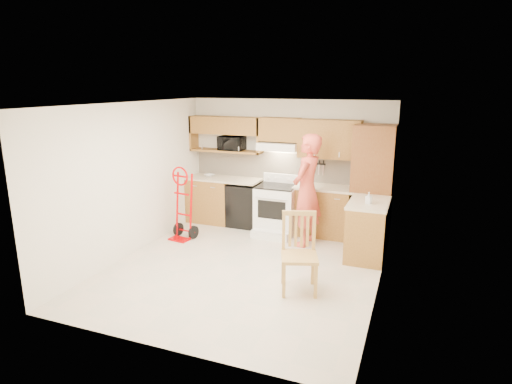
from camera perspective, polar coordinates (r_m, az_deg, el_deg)
The scene contains 28 objects.
floor at distance 6.76m, azimuth -1.54°, elevation -10.14°, with size 4.00×4.50×0.02m, color beige.
ceiling at distance 6.17m, azimuth -1.70°, elevation 11.72°, with size 4.00×4.50×0.02m, color white.
wall_back at distance 8.43m, azimuth 4.30°, elevation 3.72°, with size 4.00×0.02×2.50m, color silver.
wall_front at distance 4.44m, azimuth -12.95°, elevation -6.26°, with size 4.00×0.02×2.50m, color silver.
wall_left at distance 7.34m, azimuth -16.27°, elevation 1.62°, with size 0.02×4.50×2.50m, color silver.
wall_right at distance 5.90m, azimuth 16.73°, elevation -1.41°, with size 0.02×4.50×2.50m, color silver.
backsplash at distance 8.42m, azimuth 4.24°, elevation 3.36°, with size 3.92×0.03×0.55m, color beige.
lower_cab_left at distance 8.90m, azimuth -5.99°, elevation -1.05°, with size 0.90×0.60×0.90m, color #A16D33.
dishwasher at distance 8.60m, azimuth -1.52°, elevation -1.69°, with size 0.60×0.60×0.85m, color black.
lower_cab_right at distance 8.13m, azimuth 9.17°, elevation -2.62°, with size 1.14×0.60×0.90m, color #A16D33.
countertop_left at distance 8.66m, azimuth -4.29°, elevation 1.76°, with size 1.50×0.63×0.04m, color #C3B49A.
countertop_right at distance 8.01m, azimuth 9.30°, elevation 0.60°, with size 1.14×0.63×0.04m, color #C3B49A.
cab_return_right at distance 7.25m, azimuth 14.59°, elevation -4.99°, with size 0.60×1.00×0.90m, color #A16D33.
countertop_return at distance 7.12m, azimuth 14.82°, elevation -1.41°, with size 0.63×1.00×0.04m, color #C3B49A.
pantry_tall at distance 7.86m, azimuth 15.19°, elevation 1.00°, with size 0.70×0.60×2.10m, color brown.
upper_cab_left at distance 8.61m, azimuth -4.04°, elevation 8.84°, with size 1.50×0.33×0.34m, color #A16D33.
upper_shelf_mw at distance 8.68m, azimuth -3.98°, elevation 5.49°, with size 1.50×0.33×0.04m, color #A16D33.
upper_cab_center at distance 8.21m, azimuth 3.22°, elevation 8.31°, with size 0.76×0.33×0.44m, color #A16D33.
upper_cab_right at distance 7.98m, azimuth 9.75°, elevation 6.96°, with size 1.14×0.33×0.70m, color #A16D33.
range_hood at distance 8.18m, azimuth 3.05°, elevation 6.11°, with size 0.76×0.46×0.14m, color white.
knife_strip at distance 8.25m, azimuth 7.85°, elevation 3.31°, with size 0.40×0.05×0.29m, color black, non-canonical shape.
microwave at distance 8.60m, azimuth -3.25°, elevation 6.50°, with size 0.51×0.34×0.28m, color black.
range at distance 8.08m, azimuth 2.67°, elevation -1.86°, with size 0.74×0.97×1.09m, color white, non-canonical shape.
person at distance 7.47m, azimuth 6.78°, elevation 0.21°, with size 0.72×0.47×1.97m, color #D04B39.
hand_truck at distance 7.90m, azimuth -9.90°, elevation -1.95°, with size 0.48×0.44×1.22m, color #CA0003, non-canonical shape.
dining_chair at distance 5.88m, azimuth 5.79°, elevation -8.19°, with size 0.49×0.53×1.08m, color tan, non-canonical shape.
soap_bottle at distance 6.98m, azimuth 14.77°, elevation -0.76°, with size 0.08×0.08×0.18m, color white.
bowl at distance 8.79m, azimuth -6.24°, elevation 2.20°, with size 0.20×0.20×0.05m, color white.
Camera 1 is at (2.38, -5.69, 2.77)m, focal length 30.06 mm.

